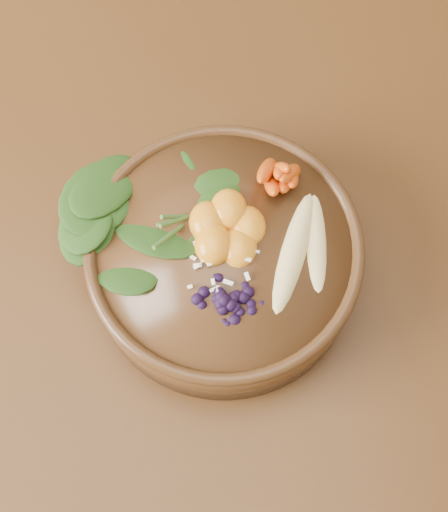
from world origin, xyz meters
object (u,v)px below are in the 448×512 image
(kale_heap, at_px, (184,182))
(banana_halves, at_px, (306,242))
(stoneware_bowl, at_px, (224,260))
(blueberry_pile, at_px, (223,295))
(mandarin_cluster, at_px, (227,224))
(carrot_cluster, at_px, (280,163))

(kale_heap, bearing_deg, banana_halves, -28.95)
(stoneware_bowl, relative_size, blueberry_pile, 2.16)
(kale_heap, height_order, blueberry_pile, kale_heap)
(mandarin_cluster, bearing_deg, carrot_cluster, 44.79)
(carrot_cluster, bearing_deg, mandarin_cluster, -129.81)
(stoneware_bowl, bearing_deg, kale_heap, 121.47)
(carrot_cluster, distance_m, banana_halves, 0.07)
(kale_heap, distance_m, banana_halves, 0.12)
(mandarin_cluster, relative_size, blueberry_pile, 0.69)
(blueberry_pile, bearing_deg, carrot_cluster, 65.05)
(kale_heap, bearing_deg, carrot_cluster, 5.11)
(kale_heap, height_order, mandarin_cluster, kale_heap)
(blueberry_pile, bearing_deg, banana_halves, 33.08)
(banana_halves, xyz_separation_m, blueberry_pile, (-0.08, -0.05, 0.01))
(kale_heap, relative_size, banana_halves, 1.18)
(banana_halves, distance_m, blueberry_pile, 0.09)
(kale_heap, distance_m, carrot_cluster, 0.09)
(stoneware_bowl, xyz_separation_m, blueberry_pile, (-0.00, -0.05, 0.05))
(stoneware_bowl, xyz_separation_m, carrot_cluster, (0.05, 0.06, 0.07))
(carrot_cluster, bearing_deg, banana_halves, -66.94)
(carrot_cluster, relative_size, blueberry_pile, 0.60)
(kale_heap, height_order, carrot_cluster, carrot_cluster)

